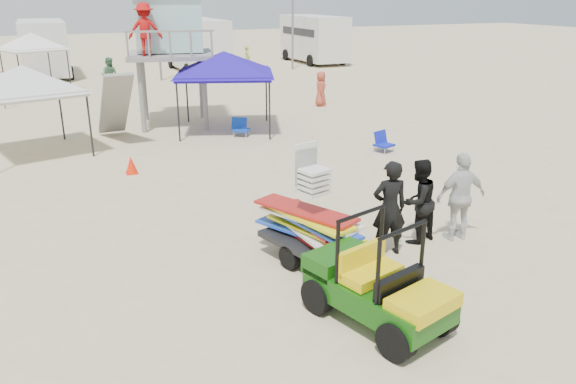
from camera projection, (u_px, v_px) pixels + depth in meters
name	position (u px, v px, depth m)	size (l,w,h in m)	color
ground	(340.00, 345.00, 8.08)	(140.00, 140.00, 0.00)	beige
utility_cart	(378.00, 278.00, 8.37)	(1.66, 2.42, 1.67)	#10490B
surf_trailer	(311.00, 220.00, 10.37)	(1.64, 2.34, 2.02)	black
man_left	(389.00, 208.00, 10.64)	(0.68, 0.45, 1.87)	black
man_mid	(418.00, 201.00, 11.20)	(0.84, 0.66, 1.73)	black
man_right	(461.00, 197.00, 11.29)	(1.07, 0.45, 1.83)	silver
lifeguard_tower	(166.00, 26.00, 20.50)	(3.62, 3.62, 4.88)	gray
canopy_blue	(224.00, 55.00, 19.83)	(4.13, 4.13, 3.26)	black
canopy_white_a	(22.00, 70.00, 16.76)	(3.53, 3.53, 3.16)	black
canopy_white_c	(31.00, 36.00, 28.09)	(3.32, 3.32, 3.32)	black
umbrella_a	(2.00, 90.00, 24.21)	(1.85, 1.89, 1.70)	red
cone_near	(131.00, 165.00, 15.69)	(0.34, 0.34, 0.50)	#FF2308
beach_chair_b	(382.00, 141.00, 17.91)	(0.68, 0.74, 0.64)	#101EB5
beach_chair_c	(240.00, 127.00, 19.86)	(0.73, 0.82, 0.64)	#0F38A2
rv_mid_left	(43.00, 46.00, 33.52)	(2.65, 6.50, 3.25)	silver
rv_mid_right	(197.00, 43.00, 35.63)	(2.64, 7.00, 3.25)	silver
rv_far_right	(314.00, 37.00, 40.33)	(2.64, 6.60, 3.25)	silver
light_pole_left	(156.00, 8.00, 31.17)	(0.14, 0.14, 8.00)	slate
light_pole_right	(293.00, 6.00, 35.87)	(0.14, 0.14, 8.00)	slate
distant_beachgoers	(131.00, 87.00, 25.15)	(16.41, 14.36, 1.79)	#B14632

